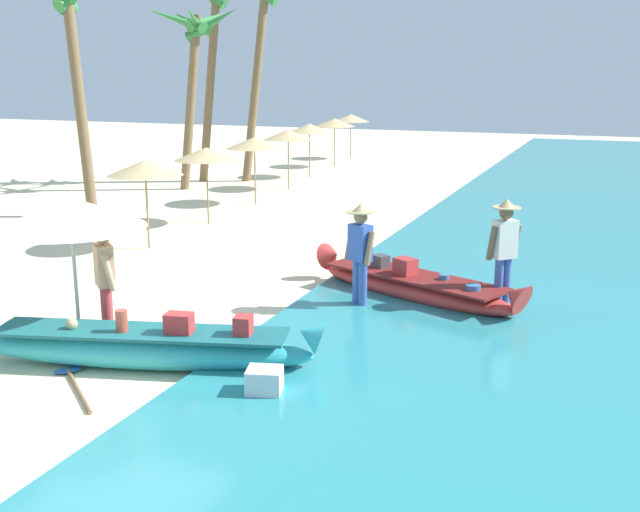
{
  "coord_description": "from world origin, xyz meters",
  "views": [
    {
      "loc": [
        6.29,
        -8.17,
        3.75
      ],
      "look_at": [
        1.96,
        2.78,
        0.9
      ],
      "focal_mm": 43.12,
      "sensor_mm": 36.0,
      "label": 1
    }
  ],
  "objects_px": {
    "boat_cyan_foreground": "(143,347)",
    "person_tourist_customer": "(105,280)",
    "patio_umbrella_large": "(70,213)",
    "cooler_box": "(264,384)",
    "palm_tree_leaning_seaward": "(70,24)",
    "paddle": "(74,382)",
    "palm_tree_tall_inland": "(194,44)",
    "palm_tree_far_behind": "(263,14)",
    "person_vendor_hatted": "(360,249)",
    "palm_tree_mid_cluster": "(215,18)",
    "person_vendor_assistant": "(504,248)",
    "boat_red_midground": "(414,286)"
  },
  "relations": [
    {
      "from": "palm_tree_leaning_seaward",
      "to": "cooler_box",
      "type": "xyz_separation_m",
      "value": [
        9.53,
        -8.81,
        -4.7
      ]
    },
    {
      "from": "person_vendor_hatted",
      "to": "palm_tree_mid_cluster",
      "type": "height_order",
      "value": "palm_tree_mid_cluster"
    },
    {
      "from": "boat_red_midground",
      "to": "cooler_box",
      "type": "xyz_separation_m",
      "value": [
        -0.59,
        -4.53,
        -0.06
      ]
    },
    {
      "from": "palm_tree_tall_inland",
      "to": "person_tourist_customer",
      "type": "bearing_deg",
      "value": -64.69
    },
    {
      "from": "palm_tree_tall_inland",
      "to": "palm_tree_leaning_seaward",
      "type": "height_order",
      "value": "palm_tree_leaning_seaward"
    },
    {
      "from": "patio_umbrella_large",
      "to": "cooler_box",
      "type": "distance_m",
      "value": 3.65
    },
    {
      "from": "boat_red_midground",
      "to": "boat_cyan_foreground",
      "type": "bearing_deg",
      "value": -120.61
    },
    {
      "from": "palm_tree_tall_inland",
      "to": "palm_tree_leaning_seaward",
      "type": "relative_size",
      "value": 0.91
    },
    {
      "from": "person_vendor_hatted",
      "to": "palm_tree_mid_cluster",
      "type": "xyz_separation_m",
      "value": [
        -9.17,
        12.06,
        4.42
      ]
    },
    {
      "from": "person_vendor_hatted",
      "to": "palm_tree_tall_inland",
      "type": "distance_m",
      "value": 13.98
    },
    {
      "from": "boat_cyan_foreground",
      "to": "palm_tree_leaning_seaward",
      "type": "distance_m",
      "value": 12.3
    },
    {
      "from": "person_vendor_hatted",
      "to": "person_tourist_customer",
      "type": "xyz_separation_m",
      "value": [
        -2.71,
        -2.87,
        -0.05
      ]
    },
    {
      "from": "patio_umbrella_large",
      "to": "palm_tree_far_behind",
      "type": "distance_m",
      "value": 16.72
    },
    {
      "from": "palm_tree_leaning_seaward",
      "to": "cooler_box",
      "type": "height_order",
      "value": "palm_tree_leaning_seaward"
    },
    {
      "from": "palm_tree_leaning_seaward",
      "to": "cooler_box",
      "type": "bearing_deg",
      "value": -42.72
    },
    {
      "from": "palm_tree_mid_cluster",
      "to": "cooler_box",
      "type": "height_order",
      "value": "palm_tree_mid_cluster"
    },
    {
      "from": "boat_cyan_foreground",
      "to": "palm_tree_tall_inland",
      "type": "xyz_separation_m",
      "value": [
        -7.08,
        13.56,
        4.25
      ]
    },
    {
      "from": "boat_red_midground",
      "to": "person_tourist_customer",
      "type": "xyz_separation_m",
      "value": [
        -3.38,
        -3.71,
        0.7
      ]
    },
    {
      "from": "person_vendor_hatted",
      "to": "palm_tree_leaning_seaward",
      "type": "relative_size",
      "value": 0.27
    },
    {
      "from": "person_tourist_customer",
      "to": "person_vendor_assistant",
      "type": "relative_size",
      "value": 0.92
    },
    {
      "from": "person_vendor_assistant",
      "to": "palm_tree_mid_cluster",
      "type": "xyz_separation_m",
      "value": [
        -11.31,
        11.36,
        4.36
      ]
    },
    {
      "from": "cooler_box",
      "to": "paddle",
      "type": "xyz_separation_m",
      "value": [
        -2.37,
        -0.46,
        -0.16
      ]
    },
    {
      "from": "palm_tree_mid_cluster",
      "to": "paddle",
      "type": "distance_m",
      "value": 18.43
    },
    {
      "from": "person_tourist_customer",
      "to": "person_vendor_assistant",
      "type": "xyz_separation_m",
      "value": [
        4.85,
        3.58,
        0.11
      ]
    },
    {
      "from": "boat_cyan_foreground",
      "to": "person_vendor_assistant",
      "type": "height_order",
      "value": "person_vendor_assistant"
    },
    {
      "from": "palm_tree_tall_inland",
      "to": "cooler_box",
      "type": "height_order",
      "value": "palm_tree_tall_inland"
    },
    {
      "from": "boat_cyan_foreground",
      "to": "person_tourist_customer",
      "type": "bearing_deg",
      "value": 151.24
    },
    {
      "from": "person_vendor_hatted",
      "to": "paddle",
      "type": "height_order",
      "value": "person_vendor_hatted"
    },
    {
      "from": "boat_cyan_foreground",
      "to": "person_vendor_hatted",
      "type": "height_order",
      "value": "person_vendor_hatted"
    },
    {
      "from": "person_tourist_customer",
      "to": "palm_tree_tall_inland",
      "type": "distance_m",
      "value": 14.89
    },
    {
      "from": "person_tourist_customer",
      "to": "paddle",
      "type": "distance_m",
      "value": 1.64
    },
    {
      "from": "boat_cyan_foreground",
      "to": "person_vendor_assistant",
      "type": "distance_m",
      "value": 5.73
    },
    {
      "from": "paddle",
      "to": "person_tourist_customer",
      "type": "bearing_deg",
      "value": 108.48
    },
    {
      "from": "person_vendor_assistant",
      "to": "palm_tree_tall_inland",
      "type": "relative_size",
      "value": 0.32
    },
    {
      "from": "boat_cyan_foreground",
      "to": "boat_red_midground",
      "type": "distance_m",
      "value": 4.89
    },
    {
      "from": "person_tourist_customer",
      "to": "palm_tree_mid_cluster",
      "type": "height_order",
      "value": "palm_tree_mid_cluster"
    },
    {
      "from": "boat_cyan_foreground",
      "to": "person_vendor_assistant",
      "type": "bearing_deg",
      "value": 45.84
    },
    {
      "from": "palm_tree_tall_inland",
      "to": "palm_tree_mid_cluster",
      "type": "height_order",
      "value": "palm_tree_mid_cluster"
    },
    {
      "from": "person_vendor_assistant",
      "to": "patio_umbrella_large",
      "type": "bearing_deg",
      "value": -144.38
    },
    {
      "from": "person_tourist_customer",
      "to": "paddle",
      "type": "bearing_deg",
      "value": -71.52
    },
    {
      "from": "patio_umbrella_large",
      "to": "palm_tree_leaning_seaward",
      "type": "height_order",
      "value": "palm_tree_leaning_seaward"
    },
    {
      "from": "person_tourist_customer",
      "to": "palm_tree_far_behind",
      "type": "relative_size",
      "value": 0.24
    },
    {
      "from": "person_vendor_hatted",
      "to": "boat_red_midground",
      "type": "bearing_deg",
      "value": 51.22
    },
    {
      "from": "person_vendor_hatted",
      "to": "palm_tree_far_behind",
      "type": "bearing_deg",
      "value": 121.42
    },
    {
      "from": "person_vendor_hatted",
      "to": "palm_tree_far_behind",
      "type": "relative_size",
      "value": 0.25
    },
    {
      "from": "boat_cyan_foreground",
      "to": "palm_tree_mid_cluster",
      "type": "distance_m",
      "value": 17.85
    },
    {
      "from": "boat_red_midground",
      "to": "paddle",
      "type": "xyz_separation_m",
      "value": [
        -2.96,
        -4.99,
        -0.22
      ]
    },
    {
      "from": "palm_tree_tall_inland",
      "to": "cooler_box",
      "type": "distance_m",
      "value": 17.1
    },
    {
      "from": "cooler_box",
      "to": "patio_umbrella_large",
      "type": "bearing_deg",
      "value": 152.72
    },
    {
      "from": "person_tourist_customer",
      "to": "patio_umbrella_large",
      "type": "distance_m",
      "value": 1.02
    }
  ]
}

